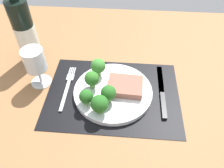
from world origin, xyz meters
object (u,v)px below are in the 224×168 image
(fork, at_px, (68,87))
(wine_glass, at_px, (35,62))
(knife, at_px, (162,94))
(plate, at_px, (113,92))
(steak, at_px, (125,86))
(wine_bottle, at_px, (25,32))

(fork, xyz_separation_m, wine_glass, (-0.09, 0.02, 0.08))
(knife, bearing_deg, plate, -179.38)
(steak, relative_size, wine_glass, 0.80)
(plate, distance_m, wine_glass, 0.26)
(steak, distance_m, knife, 0.12)
(wine_bottle, xyz_separation_m, wine_glass, (0.06, -0.12, -0.03))
(knife, xyz_separation_m, wine_bottle, (-0.47, 0.15, 0.11))
(plate, height_order, steak, steak)
(steak, height_order, wine_glass, wine_glass)
(plate, xyz_separation_m, fork, (-0.15, 0.01, -0.01))
(plate, bearing_deg, steak, 13.45)
(fork, bearing_deg, plate, -3.95)
(plate, height_order, fork, plate)
(steak, distance_m, fork, 0.19)
(steak, relative_size, wine_bottle, 0.35)
(fork, height_order, wine_glass, wine_glass)
(wine_bottle, height_order, wine_glass, wine_bottle)
(fork, bearing_deg, knife, -0.23)
(wine_bottle, bearing_deg, steak, -22.17)
(plate, relative_size, knife, 1.08)
(wine_bottle, distance_m, wine_glass, 0.14)
(steak, relative_size, knife, 0.47)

